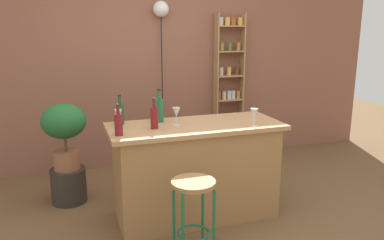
{
  "coord_description": "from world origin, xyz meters",
  "views": [
    {
      "loc": [
        -1.12,
        -2.95,
        1.78
      ],
      "look_at": [
        0.05,
        0.55,
        0.89
      ],
      "focal_mm": 35.92,
      "sensor_mm": 36.0,
      "label": 1
    }
  ],
  "objects_px": {
    "bottle_soda_blue": "(120,113)",
    "wine_glass_center": "(254,114)",
    "plant_stool": "(69,185)",
    "pendant_globe_light": "(161,12)",
    "bar_stool": "(193,201)",
    "potted_plant": "(64,128)",
    "wine_glass_left": "(118,115)",
    "bottle_wine_red": "(119,124)",
    "bottle_sauce_amber": "(154,117)",
    "bottle_vinegar": "(159,110)",
    "wine_glass_right": "(176,113)",
    "spice_shelf": "(229,89)"
  },
  "relations": [
    {
      "from": "bottle_soda_blue",
      "to": "wine_glass_center",
      "type": "xyz_separation_m",
      "value": [
        1.13,
        -0.46,
        0.01
      ]
    },
    {
      "from": "plant_stool",
      "to": "pendant_globe_light",
      "type": "height_order",
      "value": "pendant_globe_light"
    },
    {
      "from": "bar_stool",
      "to": "bottle_soda_blue",
      "type": "distance_m",
      "value": 1.11
    },
    {
      "from": "bar_stool",
      "to": "bottle_soda_blue",
      "type": "xyz_separation_m",
      "value": [
        -0.41,
        0.89,
        0.53
      ]
    },
    {
      "from": "potted_plant",
      "to": "wine_glass_left",
      "type": "distance_m",
      "value": 0.79
    },
    {
      "from": "plant_stool",
      "to": "bottle_wine_red",
      "type": "xyz_separation_m",
      "value": [
        0.43,
        -0.85,
        0.83
      ]
    },
    {
      "from": "bottle_soda_blue",
      "to": "wine_glass_center",
      "type": "height_order",
      "value": "bottle_soda_blue"
    },
    {
      "from": "bottle_soda_blue",
      "to": "pendant_globe_light",
      "type": "bearing_deg",
      "value": 60.89
    },
    {
      "from": "plant_stool",
      "to": "wine_glass_center",
      "type": "relative_size",
      "value": 2.2
    },
    {
      "from": "bottle_wine_red",
      "to": "pendant_globe_light",
      "type": "height_order",
      "value": "pendant_globe_light"
    },
    {
      "from": "bottle_sauce_amber",
      "to": "bottle_wine_red",
      "type": "relative_size",
      "value": 1.04
    },
    {
      "from": "potted_plant",
      "to": "wine_glass_center",
      "type": "distance_m",
      "value": 1.89
    },
    {
      "from": "bar_stool",
      "to": "pendant_globe_light",
      "type": "bearing_deg",
      "value": 81.63
    },
    {
      "from": "bottle_soda_blue",
      "to": "wine_glass_left",
      "type": "bearing_deg",
      "value": -104.95
    },
    {
      "from": "plant_stool",
      "to": "wine_glass_center",
      "type": "xyz_separation_m",
      "value": [
        1.63,
        -0.94,
        0.85
      ]
    },
    {
      "from": "pendant_globe_light",
      "to": "wine_glass_left",
      "type": "bearing_deg",
      "value": -118.03
    },
    {
      "from": "bottle_soda_blue",
      "to": "pendant_globe_light",
      "type": "distance_m",
      "value": 1.78
    },
    {
      "from": "bottle_vinegar",
      "to": "wine_glass_left",
      "type": "bearing_deg",
      "value": -165.74
    },
    {
      "from": "plant_stool",
      "to": "wine_glass_right",
      "type": "height_order",
      "value": "wine_glass_right"
    },
    {
      "from": "bottle_sauce_amber",
      "to": "bottle_wine_red",
      "type": "bearing_deg",
      "value": -159.96
    },
    {
      "from": "bottle_wine_red",
      "to": "wine_glass_left",
      "type": "height_order",
      "value": "bottle_wine_red"
    },
    {
      "from": "bottle_sauce_amber",
      "to": "bottle_soda_blue",
      "type": "height_order",
      "value": "bottle_soda_blue"
    },
    {
      "from": "wine_glass_left",
      "to": "bottle_wine_red",
      "type": "bearing_deg",
      "value": -97.77
    },
    {
      "from": "bar_stool",
      "to": "wine_glass_right",
      "type": "xyz_separation_m",
      "value": [
        0.07,
        0.69,
        0.55
      ]
    },
    {
      "from": "potted_plant",
      "to": "bottle_wine_red",
      "type": "height_order",
      "value": "bottle_wine_red"
    },
    {
      "from": "bar_stool",
      "to": "wine_glass_right",
      "type": "height_order",
      "value": "wine_glass_right"
    },
    {
      "from": "wine_glass_left",
      "to": "wine_glass_right",
      "type": "height_order",
      "value": "same"
    },
    {
      "from": "spice_shelf",
      "to": "wine_glass_left",
      "type": "relative_size",
      "value": 11.96
    },
    {
      "from": "wine_glass_center",
      "to": "wine_glass_right",
      "type": "height_order",
      "value": "same"
    },
    {
      "from": "bottle_vinegar",
      "to": "pendant_globe_light",
      "type": "distance_m",
      "value": 1.68
    },
    {
      "from": "plant_stool",
      "to": "bottle_vinegar",
      "type": "xyz_separation_m",
      "value": [
        0.86,
        -0.5,
        0.85
      ]
    },
    {
      "from": "wine_glass_right",
      "to": "pendant_globe_light",
      "type": "height_order",
      "value": "pendant_globe_light"
    },
    {
      "from": "spice_shelf",
      "to": "wine_glass_center",
      "type": "bearing_deg",
      "value": -106.82
    },
    {
      "from": "bottle_vinegar",
      "to": "wine_glass_center",
      "type": "xyz_separation_m",
      "value": [
        0.76,
        -0.44,
        -0.0
      ]
    },
    {
      "from": "bar_stool",
      "to": "potted_plant",
      "type": "distance_m",
      "value": 1.67
    },
    {
      "from": "wine_glass_right",
      "to": "bottle_sauce_amber",
      "type": "bearing_deg",
      "value": -166.16
    },
    {
      "from": "pendant_globe_light",
      "to": "spice_shelf",
      "type": "bearing_deg",
      "value": -2.29
    },
    {
      "from": "wine_glass_center",
      "to": "pendant_globe_light",
      "type": "height_order",
      "value": "pendant_globe_light"
    },
    {
      "from": "pendant_globe_light",
      "to": "potted_plant",
      "type": "bearing_deg",
      "value": -145.63
    },
    {
      "from": "bottle_vinegar",
      "to": "pendant_globe_light",
      "type": "xyz_separation_m",
      "value": [
        0.37,
        1.34,
        0.94
      ]
    },
    {
      "from": "bar_stool",
      "to": "pendant_globe_light",
      "type": "relative_size",
      "value": 0.31
    },
    {
      "from": "bar_stool",
      "to": "bottle_wine_red",
      "type": "distance_m",
      "value": 0.88
    },
    {
      "from": "wine_glass_center",
      "to": "bottle_sauce_amber",
      "type": "bearing_deg",
      "value": 166.28
    },
    {
      "from": "bottle_vinegar",
      "to": "bottle_wine_red",
      "type": "xyz_separation_m",
      "value": [
        -0.43,
        -0.35,
        -0.02
      ]
    },
    {
      "from": "potted_plant",
      "to": "bottle_wine_red",
      "type": "distance_m",
      "value": 0.97
    },
    {
      "from": "spice_shelf",
      "to": "wine_glass_center",
      "type": "distance_m",
      "value": 1.82
    },
    {
      "from": "bottle_soda_blue",
      "to": "wine_glass_center",
      "type": "distance_m",
      "value": 1.22
    },
    {
      "from": "spice_shelf",
      "to": "bottle_vinegar",
      "type": "height_order",
      "value": "spice_shelf"
    },
    {
      "from": "bar_stool",
      "to": "bottle_vinegar",
      "type": "bearing_deg",
      "value": 92.99
    },
    {
      "from": "potted_plant",
      "to": "pendant_globe_light",
      "type": "xyz_separation_m",
      "value": [
        1.23,
        0.84,
        1.17
      ]
    }
  ]
}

